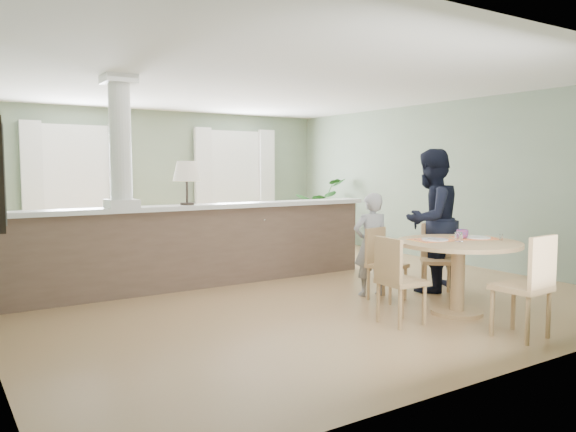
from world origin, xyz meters
TOP-DOWN VIEW (x-y plane):
  - ground at (0.00, 0.00)m, footprint 8.00×8.00m
  - room_shell at (-0.03, 0.63)m, footprint 7.02×8.02m
  - pony_wall at (-0.99, 0.20)m, footprint 5.32×0.38m
  - sofa at (-1.25, 1.73)m, footprint 2.85×1.35m
  - houseplant at (2.70, 2.56)m, footprint 1.61×1.55m
  - dining_table at (0.93, -2.57)m, footprint 1.32×1.32m
  - chair_far_boy at (0.70, -1.62)m, footprint 0.46×0.46m
  - chair_far_man at (1.49, -1.77)m, footprint 0.56×0.56m
  - chair_near at (0.75, -3.55)m, footprint 0.47×0.47m
  - chair_side at (0.06, -2.52)m, footprint 0.42×0.42m
  - child_person at (0.72, -1.39)m, footprint 0.53×0.41m
  - man_person at (1.53, -1.61)m, footprint 0.99×0.83m

SIDE VIEW (x-z plane):
  - ground at x=0.00m, z-range 0.00..0.00m
  - sofa at x=-1.25m, z-range 0.00..0.81m
  - chair_far_boy at x=0.70m, z-range 0.04..0.91m
  - chair_far_man at x=1.49m, z-range 0.05..0.93m
  - chair_side at x=0.06m, z-range 0.05..0.95m
  - chair_near at x=0.75m, z-range 0.05..1.03m
  - dining_table at x=0.93m, z-range 0.18..1.09m
  - child_person at x=0.72m, z-range 0.00..1.29m
  - houseplant at x=2.70m, z-range 0.00..1.37m
  - pony_wall at x=-0.99m, z-range -0.64..2.06m
  - man_person at x=1.53m, z-range 0.00..1.83m
  - room_shell at x=-0.03m, z-range 0.46..3.17m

